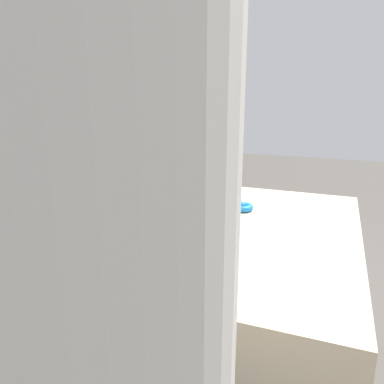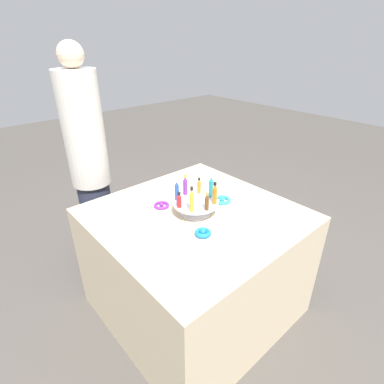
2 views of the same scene
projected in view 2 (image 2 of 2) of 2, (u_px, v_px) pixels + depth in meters
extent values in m
plane|color=#4C4742|center=(195.00, 304.00, 2.09)|extent=(12.00, 12.00, 0.00)
cube|color=beige|center=(195.00, 263.00, 1.92)|extent=(1.09, 1.09, 0.74)
cylinder|color=silver|center=(195.00, 212.00, 1.74)|extent=(0.17, 0.17, 0.01)
cylinder|color=silver|center=(195.00, 208.00, 1.73)|extent=(0.09, 0.09, 0.06)
cylinder|color=silver|center=(196.00, 202.00, 1.71)|extent=(0.26, 0.26, 0.01)
cylinder|color=#AD6B19|center=(215.00, 196.00, 1.67)|extent=(0.03, 0.03, 0.09)
cone|color=#AD6B19|center=(215.00, 187.00, 1.64)|extent=(0.02, 0.02, 0.02)
cylinder|color=black|center=(215.00, 184.00, 1.63)|extent=(0.02, 0.02, 0.02)
cylinder|color=teal|center=(211.00, 189.00, 1.74)|extent=(0.03, 0.03, 0.10)
cone|color=teal|center=(211.00, 179.00, 1.71)|extent=(0.02, 0.02, 0.02)
cylinder|color=silver|center=(211.00, 176.00, 1.70)|extent=(0.02, 0.02, 0.02)
cylinder|color=orange|center=(199.00, 188.00, 1.79)|extent=(0.02, 0.02, 0.07)
cone|color=orange|center=(199.00, 181.00, 1.77)|extent=(0.02, 0.02, 0.02)
cylinder|color=black|center=(199.00, 179.00, 1.76)|extent=(0.01, 0.01, 0.01)
cylinder|color=#702D93|center=(185.00, 187.00, 1.77)|extent=(0.03, 0.03, 0.09)
cone|color=#702D93|center=(185.00, 179.00, 1.74)|extent=(0.03, 0.03, 0.02)
cylinder|color=gold|center=(185.00, 176.00, 1.73)|extent=(0.02, 0.02, 0.02)
cylinder|color=#234CAD|center=(177.00, 193.00, 1.71)|extent=(0.02, 0.02, 0.09)
cone|color=#234CAD|center=(177.00, 184.00, 1.68)|extent=(0.02, 0.02, 0.02)
cylinder|color=silver|center=(177.00, 181.00, 1.67)|extent=(0.02, 0.02, 0.02)
cylinder|color=#B21E23|center=(179.00, 202.00, 1.64)|extent=(0.03, 0.03, 0.06)
cone|color=#B21E23|center=(179.00, 195.00, 1.62)|extent=(0.03, 0.03, 0.01)
cylinder|color=black|center=(179.00, 193.00, 1.62)|extent=(0.02, 0.02, 0.01)
cylinder|color=gold|center=(192.00, 203.00, 1.59)|extent=(0.02, 0.02, 0.11)
cone|color=gold|center=(192.00, 192.00, 1.56)|extent=(0.02, 0.02, 0.02)
cylinder|color=black|center=(192.00, 188.00, 1.55)|extent=(0.02, 0.02, 0.02)
cylinder|color=brown|center=(207.00, 204.00, 1.61)|extent=(0.02, 0.02, 0.07)
cone|color=brown|center=(207.00, 196.00, 1.59)|extent=(0.02, 0.02, 0.02)
cylinder|color=#B79338|center=(207.00, 194.00, 1.58)|extent=(0.02, 0.02, 0.01)
torus|color=purple|center=(162.00, 205.00, 1.81)|extent=(0.09, 0.09, 0.02)
sphere|color=purple|center=(161.00, 205.00, 1.80)|extent=(0.03, 0.03, 0.03)
torus|color=blue|center=(203.00, 233.00, 1.55)|extent=(0.09, 0.09, 0.03)
sphere|color=blue|center=(203.00, 232.00, 1.54)|extent=(0.04, 0.04, 0.04)
torus|color=#2DB7CC|center=(222.00, 200.00, 1.86)|extent=(0.11, 0.11, 0.02)
sphere|color=#2DB7CC|center=(222.00, 199.00, 1.86)|extent=(0.03, 0.03, 0.03)
cylinder|color=#282D42|center=(99.00, 221.00, 2.39)|extent=(0.24, 0.24, 0.69)
cylinder|color=beige|center=(83.00, 130.00, 2.05)|extent=(0.28, 0.28, 0.79)
sphere|color=beige|center=(70.00, 54.00, 1.83)|extent=(0.16, 0.16, 0.16)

